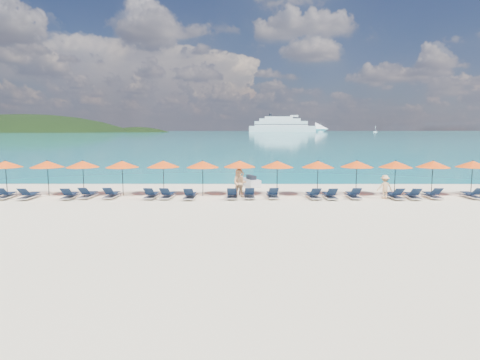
{
  "coord_description": "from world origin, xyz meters",
  "views": [
    {
      "loc": [
        0.08,
        -20.71,
        4.2
      ],
      "look_at": [
        0.0,
        3.0,
        1.2
      ],
      "focal_mm": 30.0,
      "sensor_mm": 36.0,
      "label": 1
    }
  ],
  "objects": [
    {
      "name": "ground",
      "position": [
        0.0,
        0.0,
        0.0
      ],
      "size": [
        1400.0,
        1400.0,
        0.0
      ],
      "primitive_type": "plane",
      "color": "beige"
    },
    {
      "name": "sea",
      "position": [
        0.0,
        660.0,
        0.01
      ],
      "size": [
        1600.0,
        1300.0,
        0.01
      ],
      "primitive_type": "cube",
      "color": "#1FA9B2",
      "rests_on": "ground"
    },
    {
      "name": "headland_main",
      "position": [
        -300.0,
        540.0,
        -38.0
      ],
      "size": [
        374.0,
        242.0,
        126.5
      ],
      "color": "black",
      "rests_on": "ground"
    },
    {
      "name": "headland_small",
      "position": [
        -150.0,
        560.0,
        -35.0
      ],
      "size": [
        162.0,
        126.0,
        85.5
      ],
      "color": "black",
      "rests_on": "ground"
    },
    {
      "name": "cruise_ship",
      "position": [
        75.43,
        616.35,
        8.99
      ],
      "size": [
        125.16,
        28.87,
        34.53
      ],
      "rotation": [
        0.0,
        0.0,
        -0.07
      ],
      "color": "white",
      "rests_on": "ground"
    },
    {
      "name": "sailboat_near",
      "position": [
        113.58,
        557.26,
        1.29
      ],
      "size": [
        6.85,
        2.28,
        12.55
      ],
      "color": "white",
      "rests_on": "ground"
    },
    {
      "name": "sailboat_far",
      "position": [
        186.12,
        540.16,
        0.99
      ],
      "size": [
        5.24,
        1.75,
        9.61
      ],
      "color": "white",
      "rests_on": "ground"
    },
    {
      "name": "jetski",
      "position": [
        0.76,
        8.96,
        0.32
      ],
      "size": [
        1.56,
        2.33,
        0.78
      ],
      "rotation": [
        0.0,
        0.0,
        0.37
      ],
      "color": "#BABBC3",
      "rests_on": "ground"
    },
    {
      "name": "beachgoer_a",
      "position": [
        -0.05,
        5.5,
        0.99
      ],
      "size": [
        0.86,
        0.78,
        1.97
      ],
      "primitive_type": "imported",
      "rotation": [
        0.0,
        0.0,
        0.54
      ],
      "color": "tan",
      "rests_on": "ground"
    },
    {
      "name": "beachgoer_b",
      "position": [
        -0.02,
        3.92,
        0.89
      ],
      "size": [
        0.93,
        0.64,
        1.78
      ],
      "primitive_type": "imported",
      "rotation": [
        0.0,
        0.0,
        -0.17
      ],
      "color": "tan",
      "rests_on": "ground"
    },
    {
      "name": "beachgoer_c",
      "position": [
        8.79,
        3.38,
        0.73
      ],
      "size": [
        0.98,
        0.53,
        1.46
      ],
      "primitive_type": "imported",
      "rotation": [
        0.0,
        0.0,
        3.24
      ],
      "color": "tan",
      "rests_on": "ground"
    },
    {
      "name": "umbrella_0",
      "position": [
        -14.84,
        4.44,
        2.02
      ],
      "size": [
        2.1,
        2.1,
        2.28
      ],
      "color": "black",
      "rests_on": "ground"
    },
    {
      "name": "umbrella_1",
      "position": [
        -12.21,
        4.5,
        2.02
      ],
      "size": [
        2.1,
        2.1,
        2.28
      ],
      "color": "black",
      "rests_on": "ground"
    },
    {
      "name": "umbrella_2",
      "position": [
        -9.98,
        4.54,
        2.02
      ],
      "size": [
        2.1,
        2.1,
        2.28
      ],
      "color": "black",
      "rests_on": "ground"
    },
    {
      "name": "umbrella_3",
      "position": [
        -7.45,
        4.46,
        2.02
      ],
      "size": [
        2.1,
        2.1,
        2.28
      ],
      "color": "black",
      "rests_on": "ground"
    },
    {
      "name": "umbrella_4",
      "position": [
        -4.89,
        4.63,
        2.02
      ],
      "size": [
        2.1,
        2.1,
        2.28
      ],
      "color": "black",
      "rests_on": "ground"
    },
    {
      "name": "umbrella_5",
      "position": [
        -2.36,
        4.44,
        2.02
      ],
      "size": [
        2.1,
        2.1,
        2.28
      ],
      "color": "black",
      "rests_on": "ground"
    },
    {
      "name": "umbrella_6",
      "position": [
        -0.03,
        4.73,
        2.02
      ],
      "size": [
        2.1,
        2.1,
        2.28
      ],
      "color": "black",
      "rests_on": "ground"
    },
    {
      "name": "umbrella_7",
      "position": [
        2.36,
        4.55,
        2.02
      ],
      "size": [
        2.1,
        2.1,
        2.28
      ],
      "color": "black",
      "rests_on": "ground"
    },
    {
      "name": "umbrella_8",
      "position": [
        4.92,
        4.46,
        2.02
      ],
      "size": [
        2.1,
        2.1,
        2.28
      ],
      "color": "black",
      "rests_on": "ground"
    },
    {
      "name": "umbrella_9",
      "position": [
        7.42,
        4.67,
        2.02
      ],
      "size": [
        2.1,
        2.1,
        2.28
      ],
      "color": "black",
      "rests_on": "ground"
    },
    {
      "name": "umbrella_10",
      "position": [
        9.81,
        4.46,
        2.02
      ],
      "size": [
        2.1,
        2.1,
        2.28
      ],
      "color": "black",
      "rests_on": "ground"
    },
    {
      "name": "umbrella_11",
      "position": [
        12.2,
        4.56,
        2.02
      ],
      "size": [
        2.1,
        2.1,
        2.28
      ],
      "color": "black",
      "rests_on": "ground"
    },
    {
      "name": "umbrella_12",
      "position": [
        14.75,
        4.61,
        2.02
      ],
      "size": [
        2.1,
        2.1,
        2.28
      ],
      "color": "black",
      "rests_on": "ground"
    },
    {
      "name": "lounger_1",
      "position": [
        -14.26,
        3.31,
        0.24
      ],
      "size": [
        0.77,
        1.75,
        0.66
      ],
      "rotation": [
        0.0,
        0.0,
        0.09
      ],
      "color": "silver",
      "rests_on": "ground"
    },
    {
      "name": "lounger_2",
      "position": [
        -12.8,
        3.2,
        0.24
      ],
      "size": [
        0.66,
        1.71,
        0.66
      ],
      "rotation": [
        0.0,
        0.0,
        -0.02
      ],
      "color": "silver",
      "rests_on": "ground"
    },
    {
      "name": "lounger_3",
      "position": [
        -10.34,
        3.24,
        0.24
      ],
      "size": [
        0.71,
        1.73,
        0.66
      ],
      "rotation": [
        0.0,
        0.0,
        0.06
      ],
      "color": "silver",
      "rests_on": "ground"
    },
    {
      "name": "lounger_4",
      "position": [
        -9.34,
        3.54,
        0.24
      ],
      "size": [
        0.73,
        1.74,
        0.66
      ],
      "rotation": [
        0.0,
        0.0,
        -0.07
      ],
      "color": "silver",
      "rests_on": "ground"
    },
    {
      "name": "lounger_5",
      "position": [
        -7.88,
        3.52,
        0.24
      ],
      "size": [
        0.68,
        1.72,
        0.66
      ],
      "rotation": [
        0.0,
        0.0,
        -0.04
      ],
      "color": "silver",
      "rests_on": "ground"
    },
    {
      "name": "lounger_6",
      "position": [
        -5.4,
        3.39,
        0.24
      ],
      "size": [
        0.73,
        1.74,
        0.66
      ],
      "rotation": [
        0.0,
        0.0,
        -0.06
      ],
      "color": "silver",
      "rests_on": "ground"
    },
    {
      "name": "lounger_7",
      "position": [
        -4.43,
        3.37,
        0.24
      ],
      "size": [
        0.77,
        1.75,
        0.66
      ],
      "rotation": [
        0.0,
        0.0,
        -0.09
      ],
      "color": "silver",
      "rests_on": "ground"
    },
    {
      "name": "lounger_8",
      "position": [
        -3.02,
        3.17,
        0.24
      ],
      "size": [
        0.67,
        1.72,
        0.66
      ],
      "rotation": [
        0.0,
        0.0,
        -0.03
      ],
      "color": "silver",
      "rests_on": "ground"
    },
    {
      "name": "lounger_9",
      "position": [
        -0.48,
        3.35,
        0.24
      ],
      "size": [
        0.66,
        1.71,
        0.66
      ],
      "rotation": [
        0.0,
        0.0,
        -0.02
      ],
      "color": "silver",
      "rests_on": "ground"
    },
    {
      "name": "lounger_10",
      "position": [
        0.56,
        3.46,
        0.24
      ],
      "size": [
        0.66,
        1.72,
        0.66
      ],
      "rotation": [
        0.0,
        0.0,
        0.03
      ],
      "color": "silver",
      "rests_on": "ground"
    },
    {
      "name": "lounger_11",
      "position": [
        1.99,
        3.51,
        0.24
      ],
      "size": [
        0.7,
        1.73,
        0.66
      ],
      "rotation": [
        0.0,
        0.0,
        0.05
      ],
      "color": "silver",
      "rests_on": "ground"
    },
    {
      "name": "lounger_12",
      "position": [
        4.45,
        3.35,
        0.24
      ],
      "size": [
        0.78,
        1.75,
        0.66
      ],
      "rotation": [
        0.0,
        0.0,
        0.1
      ],
      "color": "silver",
      "rests_on": "ground"
    },
    {
      "name": "lounger_13",
      "position": [
        5.45,
        3.27,
        0.24
      ],
      "size": [
        0.68,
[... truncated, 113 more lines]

